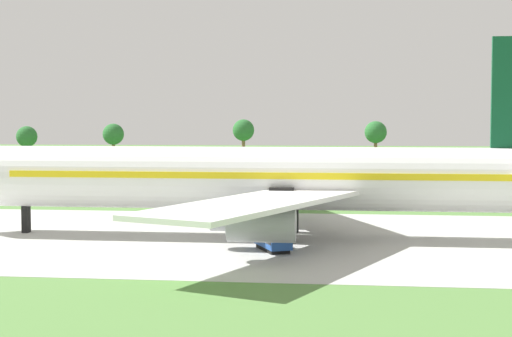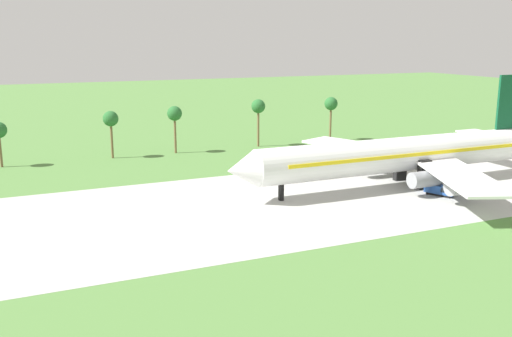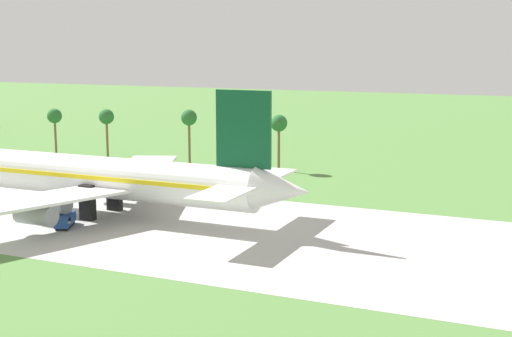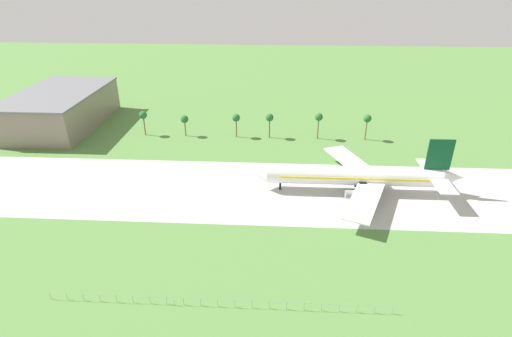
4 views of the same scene
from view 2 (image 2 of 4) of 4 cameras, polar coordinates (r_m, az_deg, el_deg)
The scene contains 5 objects.
ground_plane at distance 93.20m, azimuth -5.19°, elevation -4.33°, with size 600.00×600.00×0.00m, color #517F3D.
taxiway_strip at distance 93.20m, azimuth -5.19°, elevation -4.33°, with size 320.00×44.00×0.02m.
jet_airliner at distance 112.05m, azimuth 14.94°, elevation 1.41°, with size 72.80×56.99×20.40m.
baggage_tug at distance 107.23m, azimuth 18.06°, elevation -2.06°, with size 4.05×5.71×1.87m.
palm_tree_row at distance 138.38m, azimuth -11.23°, elevation 5.09°, with size 106.06×3.60×12.31m.
Camera 2 is at (-27.89, -84.60, 27.43)m, focal length 40.00 mm.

